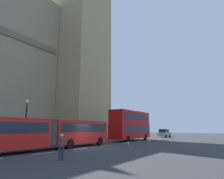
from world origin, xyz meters
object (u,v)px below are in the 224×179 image
at_px(sedan_lead, 164,133).
at_px(pedestrian_near_cones, 61,146).
at_px(articulated_bus, 46,131).
at_px(double_decker_bus, 131,124).
at_px(traffic_cone_middle, 149,141).
at_px(street_lamp, 26,119).
at_px(traffic_cone_west, 128,143).

bearing_deg(sedan_lead, pedestrian_near_cones, -171.17).
height_order(articulated_bus, sedan_lead, articulated_bus).
relative_size(double_decker_bus, sedan_lead, 2.33).
bearing_deg(articulated_bus, double_decker_bus, 0.01).
height_order(traffic_cone_middle, pedestrian_near_cones, pedestrian_near_cones).
xyz_separation_m(sedan_lead, street_lamp, (-33.56, 4.63, 2.14)).
bearing_deg(street_lamp, articulated_bus, -99.08).
relative_size(double_decker_bus, street_lamp, 1.95).
bearing_deg(double_decker_bus, traffic_cone_middle, -124.20).
bearing_deg(pedestrian_near_cones, street_lamp, 67.66).
bearing_deg(sedan_lead, articulated_bus, 179.79).
distance_m(sedan_lead, street_lamp, 33.95).
xyz_separation_m(traffic_cone_west, street_lamp, (-8.16, 8.71, 2.77)).
bearing_deg(double_decker_bus, pedestrian_near_cones, -164.23).
relative_size(sedan_lead, pedestrian_near_cones, 2.60).
bearing_deg(traffic_cone_middle, double_decker_bus, 55.80).
xyz_separation_m(traffic_cone_west, traffic_cone_middle, (5.76, -0.28, 0.00)).
distance_m(sedan_lead, pedestrian_near_cones, 38.34).
height_order(sedan_lead, traffic_cone_middle, sedan_lead).
xyz_separation_m(articulated_bus, double_decker_bus, (17.69, 0.00, 0.96)).
bearing_deg(pedestrian_near_cones, sedan_lead, 8.83).
bearing_deg(sedan_lead, double_decker_bus, 179.56).
bearing_deg(traffic_cone_middle, articulated_bus, 162.96).
relative_size(sedan_lead, street_lamp, 0.83).
xyz_separation_m(sedan_lead, pedestrian_near_cones, (-37.89, -5.88, -0.00)).
relative_size(double_decker_bus, traffic_cone_middle, 17.70).
distance_m(sedan_lead, traffic_cone_middle, 20.13).
xyz_separation_m(articulated_bus, traffic_cone_west, (8.88, -4.20, -1.46)).
relative_size(articulated_bus, street_lamp, 3.30).
bearing_deg(traffic_cone_west, double_decker_bus, 25.53).
xyz_separation_m(articulated_bus, sedan_lead, (34.29, -0.13, -0.83)).
xyz_separation_m(double_decker_bus, street_lamp, (-16.97, 4.50, 0.35)).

